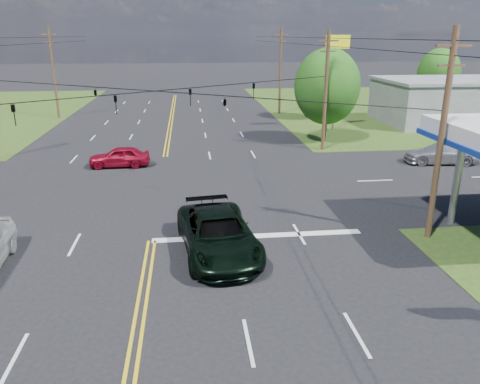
{
  "coord_description": "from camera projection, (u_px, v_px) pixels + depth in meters",
  "views": [
    {
      "loc": [
        1.86,
        -16.24,
        9.11
      ],
      "look_at": [
        4.36,
        6.0,
        1.59
      ],
      "focal_mm": 35.0,
      "sensor_mm": 36.0,
      "label": 1
    }
  ],
  "objects": [
    {
      "name": "sedan_far",
      "position": [
        441.0,
        153.0,
        34.81
      ],
      "size": [
        5.57,
        2.88,
        1.54
      ],
      "primitive_type": "imported",
      "rotation": [
        0.0,
        0.0,
        -1.71
      ],
      "color": "#ACACB1",
      "rests_on": "ground"
    },
    {
      "name": "pole_ne",
      "position": [
        326.0,
        90.0,
        37.6
      ],
      "size": [
        1.6,
        0.28,
        9.5
      ],
      "color": "#462B1D",
      "rests_on": "ground"
    },
    {
      "name": "tree_right_a",
      "position": [
        327.0,
        87.0,
        40.54
      ],
      "size": [
        5.7,
        5.7,
        8.18
      ],
      "color": "#462B1D",
      "rests_on": "ground"
    },
    {
      "name": "grass_ne",
      "position": [
        434.0,
        106.0,
        63.16
      ],
      "size": [
        46.0,
        48.0,
        0.03
      ],
      "primitive_type": "cube",
      "color": "#294215",
      "rests_on": "ground"
    },
    {
      "name": "tree_far_r",
      "position": [
        439.0,
        73.0,
        59.72
      ],
      "size": [
        5.32,
        5.32,
        7.63
      ],
      "color": "#462B1D",
      "rests_on": "ground"
    },
    {
      "name": "retail_ne",
      "position": [
        448.0,
        102.0,
        50.62
      ],
      "size": [
        14.0,
        10.0,
        4.4
      ],
      "primitive_type": "cube",
      "color": "slate",
      "rests_on": "ground"
    },
    {
      "name": "polesign_ne",
      "position": [
        337.0,
        55.0,
        44.96
      ],
      "size": [
        2.51,
        0.74,
        9.14
      ],
      "color": "#A5A5AA",
      "rests_on": "ground"
    },
    {
      "name": "pickup_dkgreen",
      "position": [
        218.0,
        234.0,
        20.29
      ],
      "size": [
        3.75,
        6.84,
        1.82
      ],
      "primitive_type": "imported",
      "rotation": [
        0.0,
        0.0,
        0.12
      ],
      "color": "black",
      "rests_on": "ground"
    },
    {
      "name": "power_lines",
      "position": [
        150.0,
        45.0,
        24.68
      ],
      "size": [
        26.04,
        100.0,
        0.64
      ],
      "color": "black",
      "rests_on": "ground"
    },
    {
      "name": "ground",
      "position": [
        160.0,
        188.0,
        29.31
      ],
      "size": [
        280.0,
        280.0,
        0.0
      ],
      "primitive_type": "plane",
      "color": "black",
      "rests_on": "ground"
    },
    {
      "name": "span_wire_signals",
      "position": [
        155.0,
        91.0,
        27.4
      ],
      "size": [
        26.0,
        18.0,
        1.13
      ],
      "color": "black",
      "rests_on": "ground"
    },
    {
      "name": "tree_right_b",
      "position": [
        318.0,
        81.0,
        52.32
      ],
      "size": [
        4.94,
        4.94,
        7.09
      ],
      "color": "#462B1D",
      "rests_on": "ground"
    },
    {
      "name": "stop_bar",
      "position": [
        258.0,
        236.0,
        22.3
      ],
      "size": [
        10.0,
        0.5,
        0.02
      ],
      "primitive_type": "cube",
      "color": "silver",
      "rests_on": "ground"
    },
    {
      "name": "suv_black",
      "position": [
        218.0,
        234.0,
        20.4
      ],
      "size": [
        3.15,
        6.18,
        1.72
      ],
      "primitive_type": "imported",
      "rotation": [
        0.0,
        0.0,
        0.13
      ],
      "color": "black",
      "rests_on": "ground"
    },
    {
      "name": "sedan_red",
      "position": [
        119.0,
        157.0,
        33.92
      ],
      "size": [
        4.34,
        1.76,
        1.48
      ],
      "primitive_type": "imported",
      "rotation": [
        0.0,
        0.0,
        -1.57
      ],
      "color": "maroon",
      "rests_on": "ground"
    },
    {
      "name": "pole_right_far",
      "position": [
        280.0,
        70.0,
        55.41
      ],
      "size": [
        1.6,
        0.28,
        10.0
      ],
      "color": "#462B1D",
      "rests_on": "ground"
    },
    {
      "name": "pole_se",
      "position": [
        442.0,
        135.0,
        20.64
      ],
      "size": [
        1.6,
        0.28,
        9.5
      ],
      "color": "#462B1D",
      "rests_on": "ground"
    },
    {
      "name": "pole_left_far",
      "position": [
        53.0,
        72.0,
        52.66
      ],
      "size": [
        1.6,
        0.28,
        10.0
      ],
      "color": "#462B1D",
      "rests_on": "ground"
    }
  ]
}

